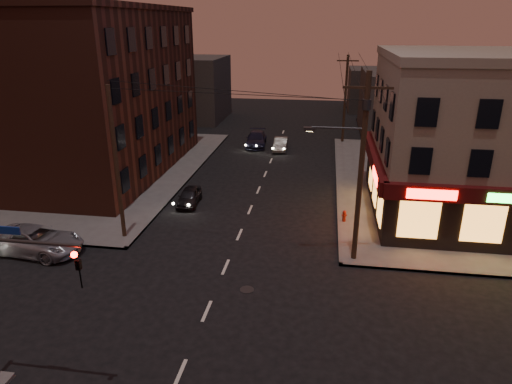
% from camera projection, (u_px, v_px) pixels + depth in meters
% --- Properties ---
extents(ground, '(120.00, 120.00, 0.00)m').
position_uv_depth(ground, '(207.00, 311.00, 20.68)').
color(ground, black).
rests_on(ground, ground).
extents(sidewalk_ne, '(24.00, 28.00, 0.15)m').
position_uv_depth(sidewalk_ne, '(491.00, 188.00, 35.67)').
color(sidewalk_ne, '#514F4C').
rests_on(sidewalk_ne, ground).
extents(sidewalk_nw, '(24.00, 28.00, 0.15)m').
position_uv_depth(sidewalk_nw, '(65.00, 167.00, 40.79)').
color(sidewalk_nw, '#514F4C').
rests_on(sidewalk_nw, ground).
extents(pizza_building, '(15.85, 12.85, 10.50)m').
position_uv_depth(pizza_building, '(500.00, 138.00, 28.96)').
color(pizza_building, gray).
rests_on(pizza_building, sidewalk_ne).
extents(brick_apartment, '(12.00, 20.00, 13.00)m').
position_uv_depth(brick_apartment, '(92.00, 94.00, 37.98)').
color(brick_apartment, '#492217').
rests_on(brick_apartment, sidewalk_nw).
extents(bg_building_ne_a, '(10.00, 12.00, 7.00)m').
position_uv_depth(bg_building_ne_a, '(406.00, 103.00, 52.62)').
color(bg_building_ne_a, '#3F3D3A').
rests_on(bg_building_ne_a, ground).
extents(bg_building_nw, '(9.00, 10.00, 8.00)m').
position_uv_depth(bg_building_nw, '(190.00, 89.00, 59.98)').
color(bg_building_nw, '#3F3D3A').
rests_on(bg_building_nw, ground).
extents(bg_building_ne_b, '(8.00, 8.00, 6.00)m').
position_uv_depth(bg_building_ne_b, '(377.00, 90.00, 66.03)').
color(bg_building_ne_b, '#3F3D3A').
rests_on(bg_building_ne_b, ground).
extents(utility_pole_main, '(4.20, 0.44, 10.00)m').
position_uv_depth(utility_pole_main, '(360.00, 160.00, 23.07)').
color(utility_pole_main, '#382619').
rests_on(utility_pole_main, sidewalk_ne).
extents(utility_pole_far, '(0.26, 0.26, 9.00)m').
position_uv_depth(utility_pole_far, '(345.00, 99.00, 47.68)').
color(utility_pole_far, '#382619').
rests_on(utility_pole_far, sidewalk_ne).
extents(utility_pole_west, '(0.24, 0.24, 9.00)m').
position_uv_depth(utility_pole_west, '(117.00, 165.00, 26.02)').
color(utility_pole_west, '#382619').
rests_on(utility_pole_west, sidewalk_nw).
extents(suv_cross, '(5.63, 3.04, 1.50)m').
position_uv_depth(suv_cross, '(35.00, 240.00, 25.67)').
color(suv_cross, '#92939A').
rests_on(suv_cross, ground).
extents(sedan_near, '(1.58, 3.50, 1.17)m').
position_uv_depth(sedan_near, '(189.00, 196.00, 32.56)').
color(sedan_near, black).
rests_on(sedan_near, ground).
extents(sedan_mid, '(1.39, 3.80, 1.24)m').
position_uv_depth(sedan_mid, '(281.00, 144.00, 46.27)').
color(sedan_mid, slate).
rests_on(sedan_mid, ground).
extents(sedan_far, '(2.38, 5.06, 1.43)m').
position_uv_depth(sedan_far, '(256.00, 139.00, 47.85)').
color(sedan_far, black).
rests_on(sedan_far, ground).
extents(fire_hydrant, '(0.34, 0.34, 0.76)m').
position_uv_depth(fire_hydrant, '(344.00, 215.00, 29.45)').
color(fire_hydrant, maroon).
rests_on(fire_hydrant, sidewalk_ne).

